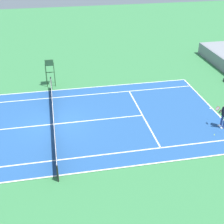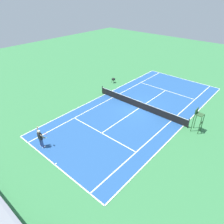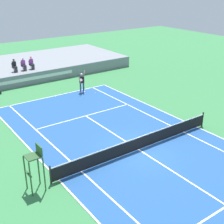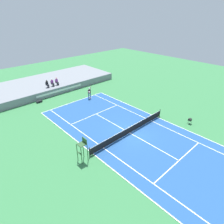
# 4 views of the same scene
# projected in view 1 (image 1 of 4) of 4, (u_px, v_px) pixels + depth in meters

# --- Properties ---
(ground_plane) EXTENTS (80.00, 80.00, 0.00)m
(ground_plane) POSITION_uv_depth(u_px,v_px,m) (54.00, 124.00, 22.24)
(ground_plane) COLOR #387F47
(court) EXTENTS (11.08, 23.88, 0.03)m
(court) POSITION_uv_depth(u_px,v_px,m) (54.00, 124.00, 22.23)
(court) COLOR #235193
(court) RESTS_ON ground
(net) EXTENTS (11.98, 0.10, 1.07)m
(net) POSITION_uv_depth(u_px,v_px,m) (54.00, 118.00, 21.98)
(net) COLOR black
(net) RESTS_ON ground
(tennis_player) EXTENTS (0.76, 0.62, 2.08)m
(tennis_player) POSITION_uv_depth(u_px,v_px,m) (224.00, 115.00, 21.43)
(tennis_player) COLOR navy
(tennis_player) RESTS_ON ground
(tennis_ball) EXTENTS (0.07, 0.07, 0.07)m
(tennis_ball) POSITION_uv_depth(u_px,v_px,m) (215.00, 135.00, 21.03)
(tennis_ball) COLOR #D1E533
(tennis_ball) RESTS_ON ground
(umpire_chair) EXTENTS (0.77, 0.77, 2.44)m
(umpire_chair) POSITION_uv_depth(u_px,v_px,m) (50.00, 68.00, 27.17)
(umpire_chair) COLOR #2D562D
(umpire_chair) RESTS_ON ground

